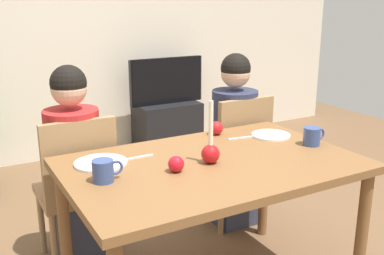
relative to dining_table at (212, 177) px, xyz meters
The scene contains 17 objects.
back_wall 2.68m from the dining_table, 90.00° to the left, with size 6.40×0.10×2.60m, color beige.
dining_table is the anchor object (origin of this frame).
chair_left 0.80m from the dining_table, 129.62° to the left, with size 0.40×0.40×0.90m.
chair_right 0.85m from the dining_table, 46.94° to the left, with size 0.40×0.40×0.90m.
person_left_child 0.82m from the dining_table, 128.16° to the left, with size 0.30×0.30×1.17m.
person_right_child 0.86m from the dining_table, 48.43° to the left, with size 0.30×0.30×1.17m.
tv_stand 2.50m from the dining_table, 68.94° to the left, with size 0.64×0.40×0.48m, color black.
tv 2.47m from the dining_table, 68.95° to the left, with size 0.79×0.05×0.46m.
candle_centerpiece 0.15m from the dining_table, 145.71° to the right, with size 0.09×0.09×0.30m.
plate_left 0.54m from the dining_table, 154.67° to the left, with size 0.25×0.25×0.01m, color silver.
plate_right 0.55m from the dining_table, 20.40° to the left, with size 0.22×0.22×0.01m, color white.
mug_left 0.55m from the dining_table, behind, with size 0.14×0.09×0.10m.
mug_right 0.61m from the dining_table, ahead, with size 0.13×0.09×0.10m.
fork_left 0.38m from the dining_table, 144.70° to the left, with size 0.18×0.01×0.01m, color silver.
fork_right 0.42m from the dining_table, 33.97° to the left, with size 0.18×0.01×0.01m, color silver.
apple_near_candle 0.46m from the dining_table, 55.45° to the left, with size 0.08×0.08×0.08m, color red.
apple_by_left_plate 0.25m from the dining_table, behind, with size 0.07×0.07×0.07m, color red.
Camera 1 is at (-1.08, -1.73, 1.50)m, focal length 42.24 mm.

